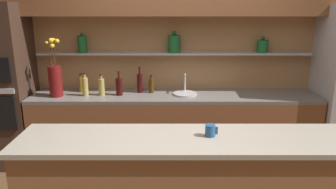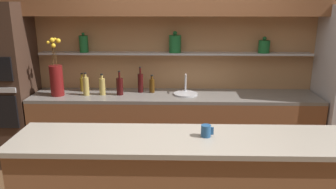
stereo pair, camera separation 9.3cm
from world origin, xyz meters
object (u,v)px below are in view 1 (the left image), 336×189
object	(u,v)px
flower_vase	(54,79)
coffee_mug	(209,130)
bottle_spirit_0	(150,85)
bottle_wine_5	(118,86)
bottle_wine_4	(138,83)
bottle_oil_3	(80,85)
sink_fixture	(184,93)
bottle_spirit_1	(100,87)
bottle_spirit_2	(84,86)

from	to	relation	value
flower_vase	coffee_mug	world-z (taller)	flower_vase
bottle_spirit_0	bottle_wine_5	distance (m)	0.41
bottle_wine_4	bottle_oil_3	bearing A→B (deg)	177.53
sink_fixture	bottle_spirit_0	distance (m)	0.45
bottle_spirit_0	bottle_oil_3	distance (m)	0.91
sink_fixture	bottle_wine_5	size ratio (longest dim) A/B	0.99
bottle_spirit_1	bottle_oil_3	xyz separation A→B (m)	(-0.30, 0.17, -0.01)
bottle_spirit_1	sink_fixture	bearing A→B (deg)	2.02
bottle_oil_3	bottle_spirit_1	bearing A→B (deg)	-29.25
sink_fixture	bottle_oil_3	size ratio (longest dim) A/B	1.25
flower_vase	bottle_wine_5	size ratio (longest dim) A/B	2.36
bottle_spirit_1	bottle_spirit_2	bearing A→B (deg)	-173.25
bottle_spirit_1	bottle_spirit_2	size ratio (longest dim) A/B	0.93
bottle_wine_4	coffee_mug	bearing A→B (deg)	-67.54
bottle_oil_3	flower_vase	bearing A→B (deg)	-139.72
flower_vase	bottle_spirit_2	size ratio (longest dim) A/B	2.52
bottle_spirit_0	bottle_spirit_1	xyz separation A→B (m)	(-0.61, -0.13, 0.02)
bottle_spirit_1	bottle_wine_5	bearing A→B (deg)	1.11
bottle_spirit_0	bottle_wine_4	bearing A→B (deg)	176.95
bottle_wine_4	bottle_spirit_2	bearing A→B (deg)	-166.72
flower_vase	bottle_spirit_2	xyz separation A→B (m)	(0.35, 0.02, -0.10)
bottle_spirit_2	coffee_mug	distance (m)	2.04
flower_vase	coffee_mug	xyz separation A→B (m)	(1.71, -1.50, -0.07)
bottle_spirit_2	bottle_wine_5	bearing A→B (deg)	3.80
flower_vase	bottle_wine_4	world-z (taller)	flower_vase
flower_vase	bottle_wine_4	bearing A→B (deg)	10.12
bottle_oil_3	bottle_wine_5	distance (m)	0.54
bottle_spirit_1	bottle_wine_5	size ratio (longest dim) A/B	0.87
flower_vase	bottle_wine_5	distance (m)	0.78
flower_vase	bottle_oil_3	size ratio (longest dim) A/B	3.00
bottle_spirit_0	bottle_spirit_2	size ratio (longest dim) A/B	0.81
sink_fixture	bottle_wine_4	bearing A→B (deg)	170.52
flower_vase	bottle_spirit_1	size ratio (longest dim) A/B	2.70
coffee_mug	bottle_spirit_0	bearing A→B (deg)	108.11
bottle_spirit_1	bottle_wine_4	size ratio (longest dim) A/B	0.80
flower_vase	bottle_spirit_2	bearing A→B (deg)	3.99
flower_vase	sink_fixture	xyz separation A→B (m)	(1.59, 0.08, -0.20)
flower_vase	bottle_spirit_2	world-z (taller)	flower_vase
bottle_spirit_2	bottle_oil_3	world-z (taller)	bottle_spirit_2
bottle_spirit_1	bottle_oil_3	bearing A→B (deg)	150.75
bottle_spirit_1	bottle_wine_5	xyz separation A→B (m)	(0.22, 0.00, 0.00)
bottle_wine_5	coffee_mug	size ratio (longest dim) A/B	3.09
bottle_spirit_0	coffee_mug	world-z (taller)	bottle_spirit_0
bottle_oil_3	bottle_spirit_2	bearing A→B (deg)	-62.60
bottle_spirit_2	coffee_mug	bearing A→B (deg)	-48.24
flower_vase	bottle_oil_3	xyz separation A→B (m)	(0.25, 0.21, -0.12)
flower_vase	bottle_wine_5	bearing A→B (deg)	3.89
bottle_wine_4	bottle_wine_5	bearing A→B (deg)	-152.45
bottle_oil_3	bottle_wine_4	bearing A→B (deg)	-2.47
bottle_oil_3	coffee_mug	size ratio (longest dim) A/B	2.43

